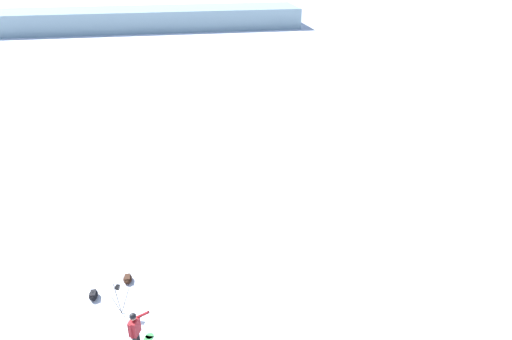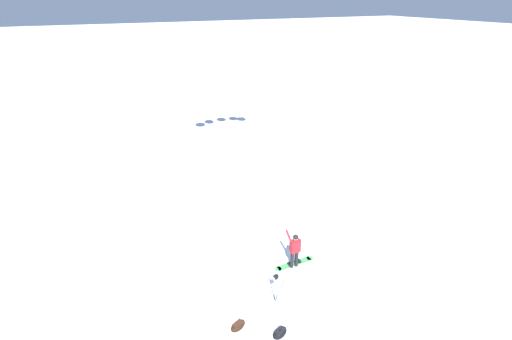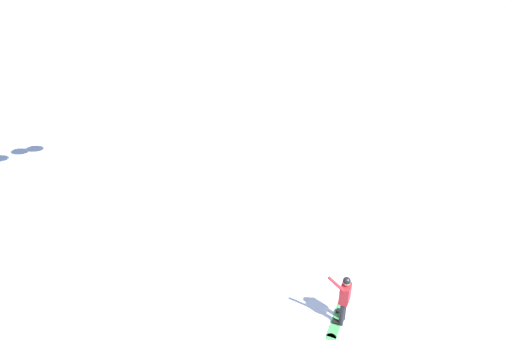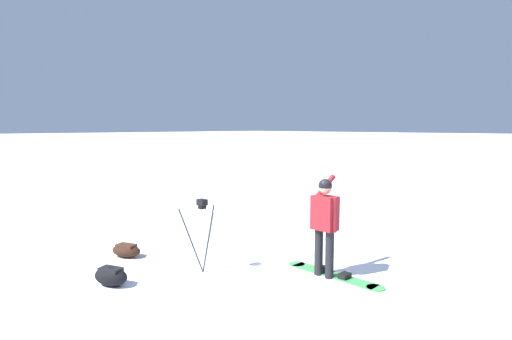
% 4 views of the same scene
% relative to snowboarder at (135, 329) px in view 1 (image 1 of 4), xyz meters
% --- Properties ---
extents(snowboarder, '(0.63, 0.47, 1.65)m').
position_rel_snowboarder_xyz_m(snowboarder, '(0.00, 0.00, 0.00)').
color(snowboarder, black).
rests_on(snowboarder, ground_plane).
extents(gear_bag_large, '(0.55, 0.68, 0.24)m').
position_rel_snowboarder_xyz_m(gear_bag_large, '(1.81, -3.26, -0.85)').
color(gear_bag_large, black).
rests_on(gear_bag_large, ground_plane).
extents(camera_tripod, '(0.69, 0.66, 1.26)m').
position_rel_snowboarder_xyz_m(camera_tripod, '(1.30, -1.57, -0.08)').
color(camera_tripod, '#262628').
rests_on(camera_tripod, ground_plane).
extents(gear_bag_small, '(0.52, 0.66, 0.29)m').
position_rel_snowboarder_xyz_m(gear_bag_small, '(2.67, -2.12, -0.83)').
color(gear_bag_small, black).
rests_on(gear_bag_small, ground_plane).
extents(distant_ridge, '(45.40, 24.09, 2.98)m').
position_rel_snowboarder_xyz_m(distant_ridge, '(22.95, -59.87, 0.51)').
color(distant_ridge, '#8FADB5').
rests_on(distant_ridge, ground_plane).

